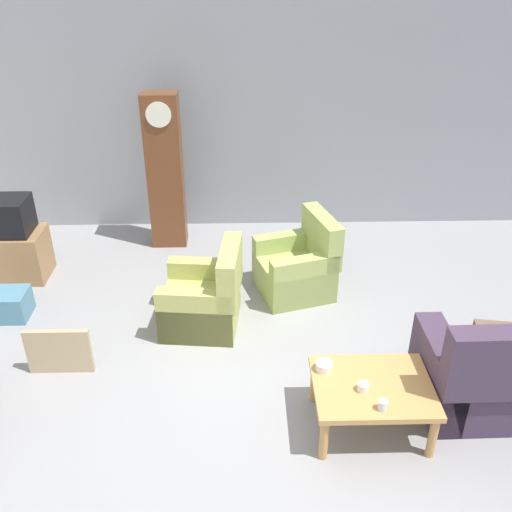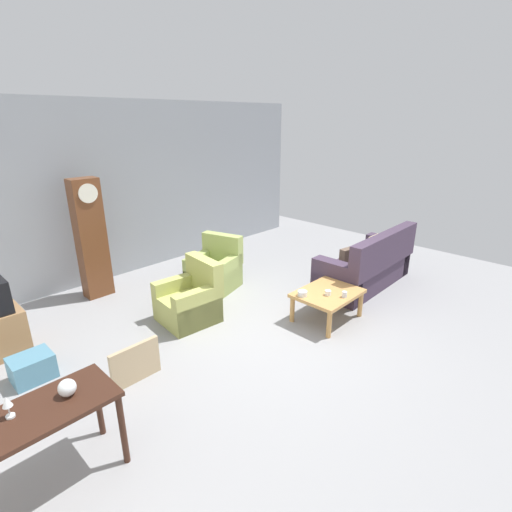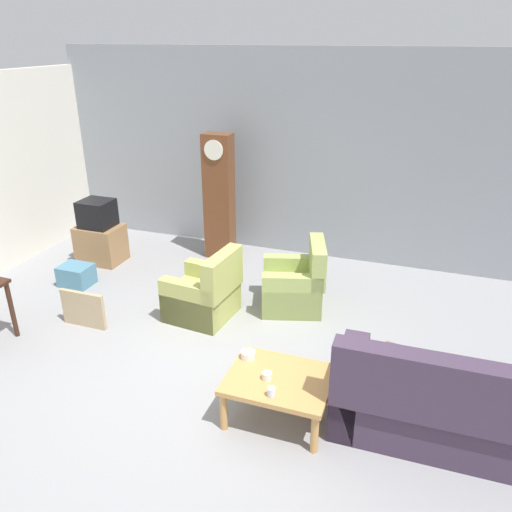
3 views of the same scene
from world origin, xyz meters
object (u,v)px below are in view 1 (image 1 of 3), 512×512
at_px(storage_box_blue, 7,304).
at_px(grandfather_clock, 165,172).
at_px(cup_white_porcelain, 363,387).
at_px(framed_picture_leaning, 59,351).
at_px(bowl_white_stacked, 324,366).
at_px(cup_blue_rimmed, 383,405).
at_px(armchair_olive_near, 205,300).
at_px(armchair_olive_far, 298,268).
at_px(tv_crt, 8,216).
at_px(coffee_table_wood, 372,391).
at_px(tv_stand_cabinet, 17,254).

bearing_deg(storage_box_blue, grandfather_clock, 46.56).
distance_m(storage_box_blue, cup_white_porcelain, 3.89).
relative_size(framed_picture_leaning, bowl_white_stacked, 4.27).
height_order(storage_box_blue, cup_blue_rimmed, cup_blue_rimmed).
xyz_separation_m(armchair_olive_near, armchair_olive_far, (1.02, 0.63, 0.00)).
bearing_deg(grandfather_clock, framed_picture_leaning, -106.22).
bearing_deg(tv_crt, coffee_table_wood, -33.88).
relative_size(armchair_olive_far, framed_picture_leaning, 1.62).
relative_size(coffee_table_wood, tv_crt, 2.00).
bearing_deg(grandfather_clock, coffee_table_wood, -58.78).
distance_m(armchair_olive_near, tv_stand_cabinet, 2.51).
bearing_deg(coffee_table_wood, grandfather_clock, 121.22).
height_order(armchair_olive_near, framed_picture_leaning, armchair_olive_near).
relative_size(grandfather_clock, framed_picture_leaning, 3.32).
distance_m(tv_crt, bowl_white_stacked, 4.08).
bearing_deg(storage_box_blue, tv_stand_cabinet, 100.12).
height_order(grandfather_clock, bowl_white_stacked, grandfather_clock).
bearing_deg(cup_white_porcelain, bowl_white_stacked, 137.80).
relative_size(grandfather_clock, tv_stand_cabinet, 2.93).
relative_size(armchair_olive_far, coffee_table_wood, 1.01).
relative_size(armchair_olive_far, cup_blue_rimmed, 11.30).
xyz_separation_m(armchair_olive_far, tv_stand_cabinet, (-3.31, 0.40, -0.01)).
height_order(armchair_olive_far, cup_blue_rimmed, armchair_olive_far).
height_order(armchair_olive_far, storage_box_blue, armchair_olive_far).
xyz_separation_m(grandfather_clock, tv_crt, (-1.71, -0.81, -0.20)).
xyz_separation_m(coffee_table_wood, framed_picture_leaning, (-2.75, 0.75, -0.15)).
distance_m(armchair_olive_far, grandfather_clock, 2.12).
xyz_separation_m(tv_crt, cup_blue_rimmed, (3.73, -2.77, -0.31)).
bearing_deg(framed_picture_leaning, cup_blue_rimmed, -20.25).
height_order(armchair_olive_near, storage_box_blue, armchair_olive_near).
height_order(tv_stand_cabinet, cup_white_porcelain, tv_stand_cabinet).
height_order(tv_crt, cup_white_porcelain, tv_crt).
relative_size(tv_crt, cup_white_porcelain, 5.38).
relative_size(grandfather_clock, cup_white_porcelain, 22.34).
distance_m(armchair_olive_near, storage_box_blue, 2.15).
xyz_separation_m(armchair_olive_near, tv_crt, (-2.28, 1.03, 0.50)).
xyz_separation_m(framed_picture_leaning, cup_blue_rimmed, (2.76, -1.02, 0.26)).
height_order(grandfather_clock, cup_blue_rimmed, grandfather_clock).
bearing_deg(armchair_olive_near, cup_blue_rimmed, -50.17).
relative_size(tv_stand_cabinet, cup_blue_rimmed, 7.89).
distance_m(armchair_olive_far, tv_crt, 3.37).
height_order(armchair_olive_far, cup_white_porcelain, armchair_olive_far).
distance_m(grandfather_clock, tv_crt, 1.91).
distance_m(tv_stand_cabinet, cup_blue_rimmed, 4.65).
bearing_deg(grandfather_clock, tv_crt, -154.65).
bearing_deg(storage_box_blue, framed_picture_leaning, -48.05).
xyz_separation_m(armchair_olive_near, coffee_table_wood, (1.44, -1.46, 0.08)).
bearing_deg(armchair_olive_far, framed_picture_leaning, -150.06).
bearing_deg(tv_crt, bowl_white_stacked, -34.61).
xyz_separation_m(coffee_table_wood, tv_stand_cabinet, (-3.72, 2.50, -0.09)).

